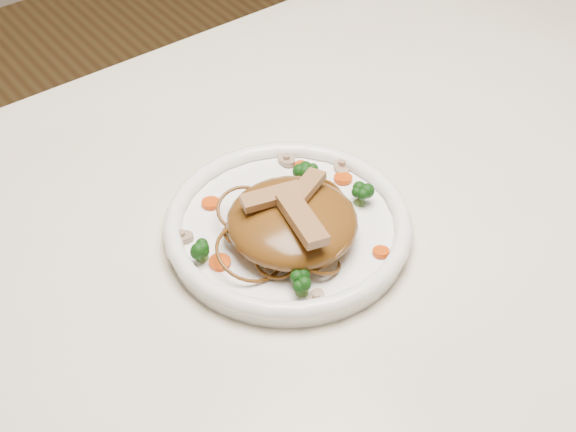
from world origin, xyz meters
TOP-DOWN VIEW (x-y plane):
  - table at (0.00, 0.00)m, footprint 1.20×0.80m
  - plate at (-0.08, -0.01)m, footprint 0.29×0.29m
  - noodle_mound at (-0.09, -0.03)m, footprint 0.16×0.16m
  - chicken_a at (-0.06, -0.02)m, footprint 0.06×0.04m
  - chicken_b at (-0.10, -0.01)m, footprint 0.07×0.04m
  - chicken_c at (-0.10, -0.06)m, footprint 0.04×0.08m
  - broccoli_0 at (-0.02, 0.03)m, footprint 0.03×0.03m
  - broccoli_1 at (-0.18, 0.00)m, footprint 0.04×0.04m
  - broccoli_2 at (-0.13, -0.10)m, footprint 0.03×0.03m
  - broccoli_3 at (0.01, -0.03)m, footprint 0.04×0.04m
  - carrot_0 at (-0.01, 0.06)m, footprint 0.02×0.02m
  - carrot_1 at (-0.17, -0.02)m, footprint 0.03×0.03m
  - carrot_2 at (0.02, 0.01)m, footprint 0.02×0.02m
  - carrot_3 at (-0.13, 0.07)m, footprint 0.02×0.02m
  - carrot_4 at (-0.03, -0.10)m, footprint 0.02×0.02m
  - mushroom_0 at (-0.12, -0.11)m, footprint 0.03×0.03m
  - mushroom_1 at (0.03, 0.03)m, footprint 0.04×0.04m
  - mushroom_2 at (-0.18, 0.04)m, footprint 0.04×0.04m
  - mushroom_3 at (-0.02, 0.07)m, footprint 0.03×0.03m

SIDE VIEW (x-z plane):
  - table at x=0.00m, z-range 0.28..1.03m
  - plate at x=-0.08m, z-range 0.75..0.77m
  - carrot_0 at x=-0.01m, z-range 0.77..0.77m
  - carrot_1 at x=-0.17m, z-range 0.77..0.77m
  - carrot_2 at x=0.02m, z-range 0.77..0.77m
  - carrot_3 at x=-0.13m, z-range 0.77..0.77m
  - carrot_4 at x=-0.03m, z-range 0.77..0.77m
  - mushroom_0 at x=-0.12m, z-range 0.77..0.77m
  - mushroom_1 at x=0.03m, z-range 0.77..0.77m
  - mushroom_2 at x=-0.18m, z-range 0.77..0.77m
  - mushroom_3 at x=-0.02m, z-range 0.77..0.77m
  - broccoli_2 at x=-0.13m, z-range 0.77..0.79m
  - broccoli_0 at x=-0.02m, z-range 0.77..0.79m
  - broccoli_1 at x=-0.18m, z-range 0.77..0.80m
  - broccoli_3 at x=0.01m, z-range 0.77..0.80m
  - noodle_mound at x=-0.09m, z-range 0.77..0.81m
  - chicken_a at x=-0.06m, z-range 0.81..0.82m
  - chicken_b at x=-0.10m, z-range 0.81..0.82m
  - chicken_c at x=-0.10m, z-range 0.81..0.82m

